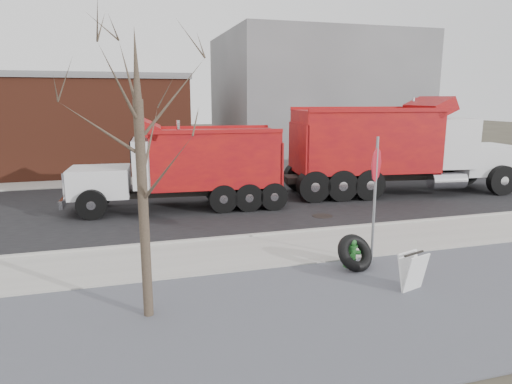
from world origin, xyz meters
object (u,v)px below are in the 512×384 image
object	(u,v)px
fire_hydrant	(352,254)
stop_sign	(376,179)
truck_tire	(355,253)
sandwich_board	(413,271)
dump_truck_red_b	(188,164)
dump_truck_red_a	(394,146)

from	to	relation	value
fire_hydrant	stop_sign	size ratio (longest dim) A/B	0.24
truck_tire	stop_sign	size ratio (longest dim) A/B	0.35
fire_hydrant	truck_tire	distance (m)	0.15
truck_tire	sandwich_board	distance (m)	1.58
sandwich_board	dump_truck_red_b	world-z (taller)	dump_truck_red_b
sandwich_board	fire_hydrant	bearing A→B (deg)	91.80
fire_hydrant	sandwich_board	xyz separation A→B (m)	(0.56, -1.61, 0.10)
fire_hydrant	dump_truck_red_b	bearing A→B (deg)	133.39
fire_hydrant	stop_sign	distance (m)	1.89
dump_truck_red_a	truck_tire	bearing A→B (deg)	-121.18
fire_hydrant	dump_truck_red_b	size ratio (longest dim) A/B	0.10
fire_hydrant	truck_tire	size ratio (longest dim) A/B	0.69
sandwich_board	dump_truck_red_a	bearing A→B (deg)	42.12
fire_hydrant	sandwich_board	distance (m)	1.71
fire_hydrant	sandwich_board	world-z (taller)	sandwich_board
truck_tire	dump_truck_red_a	world-z (taller)	dump_truck_red_a
dump_truck_red_b	stop_sign	bearing A→B (deg)	121.16
stop_sign	sandwich_board	xyz separation A→B (m)	(-0.09, -1.79, -1.66)
stop_sign	sandwich_board	distance (m)	2.44
stop_sign	sandwich_board	world-z (taller)	stop_sign
truck_tire	stop_sign	bearing A→B (deg)	26.22
stop_sign	dump_truck_red_b	bearing A→B (deg)	94.85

